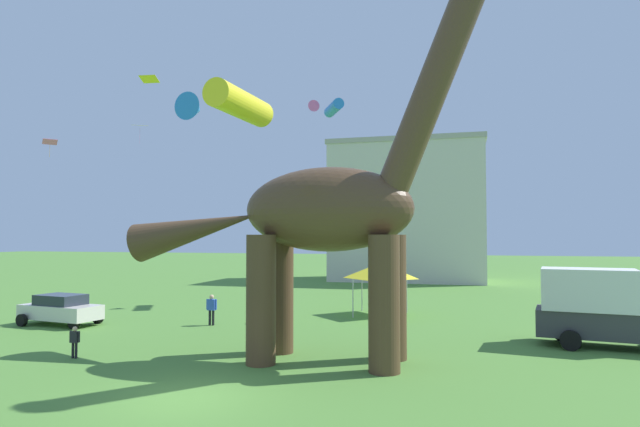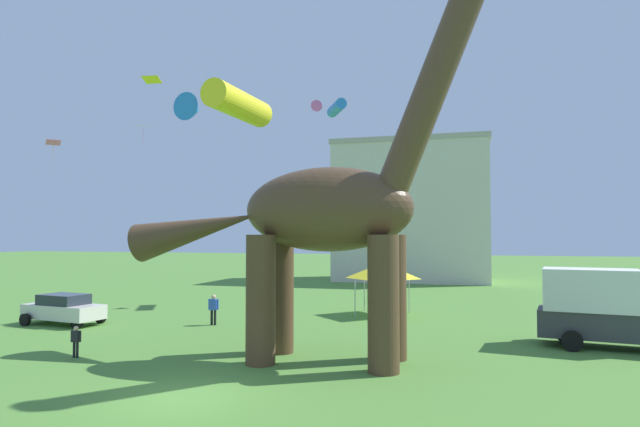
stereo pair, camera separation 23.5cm
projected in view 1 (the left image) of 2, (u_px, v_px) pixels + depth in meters
name	position (u px, v px, depth m)	size (l,w,h in m)	color
ground_plane	(183.00, 398.00, 15.19)	(240.00, 240.00, 0.00)	#4C7F33
dinosaur_sculpture	(326.00, 209.00, 19.88)	(14.62, 3.10, 15.28)	#513823
parked_sedan_left	(61.00, 309.00, 27.78)	(4.41, 2.37, 1.55)	silver
parked_box_truck	(607.00, 307.00, 22.18)	(5.85, 2.92, 3.20)	#38383D
person_vendor_side	(75.00, 339.00, 20.21)	(0.44, 0.19, 1.17)	black
person_near_flyer	(277.00, 302.00, 28.48)	(0.66, 0.29, 1.75)	black
person_strolling_adult	(212.00, 307.00, 27.69)	(0.58, 0.26, 1.55)	black
festival_canopy_tent	(381.00, 271.00, 31.33)	(3.15, 3.15, 3.00)	#B2B2B7
kite_far_left	(140.00, 126.00, 41.53)	(1.56, 1.46, 1.55)	yellow
kite_apex	(329.00, 108.00, 38.14)	(2.85, 2.80, 0.81)	#287AE5
kite_mid_left	(149.00, 79.00, 30.76)	(1.07, 0.83, 0.26)	yellow
kite_near_low	(230.00, 105.00, 16.31)	(2.59, 3.00, 0.87)	yellow
kite_trailing	(50.00, 142.00, 30.03)	(0.89, 0.90, 0.98)	pink
background_building_block	(408.00, 211.00, 56.05)	(15.54, 8.63, 14.25)	beige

